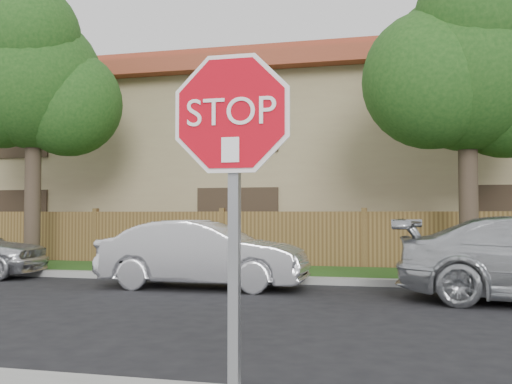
# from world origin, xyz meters

# --- Properties ---
(far_curb) EXTENTS (70.00, 0.30, 0.15)m
(far_curb) POSITION_xyz_m (0.00, 8.15, 0.07)
(far_curb) COLOR gray
(far_curb) RESTS_ON ground
(grass_strip) EXTENTS (70.00, 3.00, 0.12)m
(grass_strip) POSITION_xyz_m (0.00, 9.80, 0.06)
(grass_strip) COLOR #1E4714
(grass_strip) RESTS_ON ground
(fence) EXTENTS (70.00, 0.12, 1.60)m
(fence) POSITION_xyz_m (0.00, 11.40, 0.80)
(fence) COLOR brown
(fence) RESTS_ON ground
(apartment_building) EXTENTS (35.20, 9.20, 7.20)m
(apartment_building) POSITION_xyz_m (0.00, 17.00, 3.53)
(apartment_building) COLOR #9A875F
(apartment_building) RESTS_ON ground
(tree_left) EXTENTS (4.80, 3.90, 7.78)m
(tree_left) POSITION_xyz_m (-8.98, 9.57, 5.22)
(tree_left) COLOR #382B21
(tree_left) RESTS_ON ground
(tree_mid) EXTENTS (4.80, 3.90, 7.35)m
(tree_mid) POSITION_xyz_m (2.52, 9.57, 4.87)
(tree_mid) COLOR #382B21
(tree_mid) RESTS_ON ground
(stop_sign) EXTENTS (1.01, 0.13, 2.55)m
(stop_sign) POSITION_xyz_m (0.10, -1.48, 1.83)
(stop_sign) COLOR gray
(stop_sign) RESTS_ON sidewalk_near
(sedan_left) EXTENTS (4.30, 1.57, 1.41)m
(sedan_left) POSITION_xyz_m (-2.98, 6.87, 0.70)
(sedan_left) COLOR silver
(sedan_left) RESTS_ON ground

